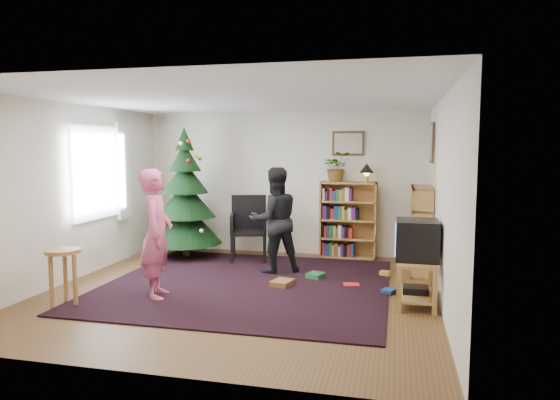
% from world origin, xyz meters
% --- Properties ---
extents(floor, '(5.00, 5.00, 0.00)m').
position_xyz_m(floor, '(0.00, 0.00, 0.00)').
color(floor, brown).
rests_on(floor, ground).
extents(ceiling, '(5.00, 5.00, 0.00)m').
position_xyz_m(ceiling, '(0.00, 0.00, 2.50)').
color(ceiling, white).
rests_on(ceiling, wall_back).
extents(wall_back, '(5.00, 0.02, 2.50)m').
position_xyz_m(wall_back, '(0.00, 2.50, 1.25)').
color(wall_back, silver).
rests_on(wall_back, floor).
extents(wall_front, '(5.00, 0.02, 2.50)m').
position_xyz_m(wall_front, '(0.00, -2.50, 1.25)').
color(wall_front, silver).
rests_on(wall_front, floor).
extents(wall_left, '(0.02, 5.00, 2.50)m').
position_xyz_m(wall_left, '(-2.50, 0.00, 1.25)').
color(wall_left, silver).
rests_on(wall_left, floor).
extents(wall_right, '(0.02, 5.00, 2.50)m').
position_xyz_m(wall_right, '(2.50, 0.00, 1.25)').
color(wall_right, silver).
rests_on(wall_right, floor).
extents(rug, '(3.80, 3.60, 0.02)m').
position_xyz_m(rug, '(0.00, 0.30, 0.01)').
color(rug, black).
rests_on(rug, floor).
extents(window_pane, '(0.04, 1.20, 1.40)m').
position_xyz_m(window_pane, '(-2.47, 0.60, 1.50)').
color(window_pane, silver).
rests_on(window_pane, wall_left).
extents(curtain, '(0.06, 0.35, 1.60)m').
position_xyz_m(curtain, '(-2.43, 1.30, 1.50)').
color(curtain, silver).
rests_on(curtain, wall_left).
extents(picture_back, '(0.55, 0.03, 0.42)m').
position_xyz_m(picture_back, '(1.15, 2.48, 1.95)').
color(picture_back, '#4C3319').
rests_on(picture_back, wall_back).
extents(picture_right, '(0.03, 0.50, 0.60)m').
position_xyz_m(picture_right, '(2.48, 1.75, 1.95)').
color(picture_right, '#4C3319').
rests_on(picture_right, wall_right).
extents(christmas_tree, '(1.23, 1.23, 2.22)m').
position_xyz_m(christmas_tree, '(-1.55, 1.77, 0.93)').
color(christmas_tree, '#3F2816').
rests_on(christmas_tree, rug).
extents(bookshelf_back, '(0.95, 0.30, 1.30)m').
position_xyz_m(bookshelf_back, '(1.18, 2.34, 0.66)').
color(bookshelf_back, '#B78141').
rests_on(bookshelf_back, floor).
extents(bookshelf_right, '(0.30, 0.95, 1.30)m').
position_xyz_m(bookshelf_right, '(2.34, 1.59, 0.66)').
color(bookshelf_right, '#B78141').
rests_on(bookshelf_right, floor).
extents(tv_stand, '(0.45, 0.82, 0.55)m').
position_xyz_m(tv_stand, '(2.22, -0.04, 0.32)').
color(tv_stand, '#B78141').
rests_on(tv_stand, floor).
extents(crt_tv, '(0.50, 0.54, 0.47)m').
position_xyz_m(crt_tv, '(2.22, -0.04, 0.79)').
color(crt_tv, black).
rests_on(crt_tv, tv_stand).
extents(armchair, '(0.72, 0.73, 1.08)m').
position_xyz_m(armchair, '(-0.41, 1.85, 0.58)').
color(armchair, black).
rests_on(armchair, rug).
extents(stool, '(0.41, 0.41, 0.69)m').
position_xyz_m(stool, '(-1.86, -1.06, 0.53)').
color(stool, '#B78141').
rests_on(stool, floor).
extents(person_standing, '(0.54, 0.68, 1.62)m').
position_xyz_m(person_standing, '(-0.93, -0.50, 0.81)').
color(person_standing, '#CD5277').
rests_on(person_standing, rug).
extents(person_by_chair, '(0.97, 0.91, 1.59)m').
position_xyz_m(person_by_chair, '(0.20, 1.06, 0.80)').
color(person_by_chair, black).
rests_on(person_by_chair, rug).
extents(potted_plant, '(0.54, 0.50, 0.51)m').
position_xyz_m(potted_plant, '(0.98, 2.34, 1.55)').
color(potted_plant, gray).
rests_on(potted_plant, bookshelf_back).
extents(table_lamp, '(0.24, 0.24, 0.32)m').
position_xyz_m(table_lamp, '(1.48, 2.34, 1.52)').
color(table_lamp, '#A57F33').
rests_on(table_lamp, bookshelf_back).
extents(floor_clutter, '(1.61, 1.07, 0.08)m').
position_xyz_m(floor_clutter, '(1.30, 0.64, 0.04)').
color(floor_clutter, '#A51E19').
rests_on(floor_clutter, rug).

